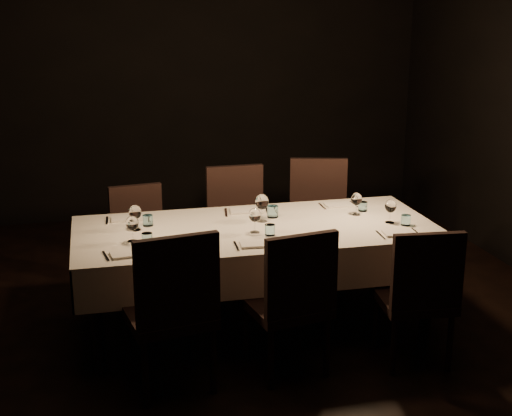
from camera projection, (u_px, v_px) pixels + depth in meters
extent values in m
cube|color=black|center=(256.00, 327.00, 5.20)|extent=(5.00, 6.00, 0.01)
cube|color=black|center=(192.00, 78.00, 7.59)|extent=(5.00, 0.01, 3.00)
cube|color=black|center=(502.00, 293.00, 1.97)|extent=(5.00, 0.01, 3.00)
cube|color=black|center=(256.00, 231.00, 4.99)|extent=(2.40, 1.00, 0.04)
cylinder|color=black|center=(97.00, 321.00, 4.46)|extent=(0.07, 0.07, 0.71)
cylinder|color=black|center=(95.00, 273.00, 5.25)|extent=(0.07, 0.07, 0.71)
cylinder|color=black|center=(426.00, 289.00, 4.95)|extent=(0.07, 0.07, 0.71)
cylinder|color=black|center=(379.00, 250.00, 5.74)|extent=(0.07, 0.07, 0.71)
cube|color=beige|center=(256.00, 228.00, 4.99)|extent=(2.52, 1.12, 0.01)
cube|color=beige|center=(240.00, 224.00, 5.54)|extent=(2.52, 0.01, 0.28)
cube|color=beige|center=(276.00, 276.00, 4.51)|extent=(2.52, 0.01, 0.28)
cube|color=beige|center=(420.00, 235.00, 5.30)|extent=(0.01, 1.12, 0.28)
cube|color=beige|center=(73.00, 262.00, 4.75)|extent=(0.01, 1.12, 0.28)
cylinder|color=black|center=(192.00, 333.00, 4.62)|extent=(0.04, 0.04, 0.43)
cylinder|color=black|center=(213.00, 361.00, 4.25)|extent=(0.04, 0.04, 0.43)
cylinder|color=black|center=(129.00, 344.00, 4.46)|extent=(0.04, 0.04, 0.43)
cylinder|color=black|center=(145.00, 374.00, 4.10)|extent=(0.04, 0.04, 0.43)
cube|color=black|center=(169.00, 315.00, 4.29)|extent=(0.57, 0.57, 0.06)
cube|color=black|center=(178.00, 281.00, 4.01)|extent=(0.49, 0.13, 0.54)
cube|color=silver|center=(128.00, 254.00, 4.43)|extent=(0.23, 0.16, 0.02)
cube|color=silver|center=(106.00, 256.00, 4.40)|extent=(0.04, 0.19, 0.01)
cube|color=silver|center=(150.00, 253.00, 4.46)|extent=(0.04, 0.19, 0.01)
cylinder|color=silver|center=(147.00, 239.00, 4.62)|extent=(0.07, 0.07, 0.08)
cylinder|color=white|center=(133.00, 241.00, 4.68)|extent=(0.07, 0.07, 0.00)
cylinder|color=white|center=(133.00, 235.00, 4.67)|extent=(0.01, 0.01, 0.08)
ellipsoid|color=white|center=(132.00, 223.00, 4.65)|extent=(0.08, 0.08, 0.10)
cylinder|color=black|center=(299.00, 323.00, 4.79)|extent=(0.04, 0.04, 0.40)
cylinder|color=black|center=(327.00, 347.00, 4.45)|extent=(0.04, 0.04, 0.40)
cylinder|color=black|center=(246.00, 333.00, 4.64)|extent=(0.04, 0.04, 0.40)
cylinder|color=black|center=(271.00, 359.00, 4.30)|extent=(0.04, 0.04, 0.40)
cube|color=black|center=(286.00, 306.00, 4.48)|extent=(0.54, 0.54, 0.06)
cube|color=black|center=(301.00, 275.00, 4.22)|extent=(0.47, 0.13, 0.51)
cube|color=silver|center=(257.00, 244.00, 4.61)|extent=(0.22, 0.15, 0.02)
cube|color=silver|center=(236.00, 246.00, 4.58)|extent=(0.02, 0.19, 0.01)
cube|color=silver|center=(277.00, 243.00, 4.64)|extent=(0.02, 0.19, 0.01)
cylinder|color=silver|center=(270.00, 230.00, 4.80)|extent=(0.07, 0.07, 0.07)
cylinder|color=white|center=(255.00, 232.00, 4.86)|extent=(0.07, 0.07, 0.00)
cylinder|color=white|center=(255.00, 226.00, 4.85)|extent=(0.01, 0.01, 0.08)
ellipsoid|color=white|center=(255.00, 215.00, 4.83)|extent=(0.08, 0.08, 0.10)
cylinder|color=black|center=(428.00, 318.00, 4.87)|extent=(0.04, 0.04, 0.39)
cylinder|color=black|center=(450.00, 343.00, 4.52)|extent=(0.04, 0.04, 0.39)
cylinder|color=black|center=(376.00, 322.00, 4.82)|extent=(0.04, 0.04, 0.39)
cylinder|color=black|center=(394.00, 347.00, 4.47)|extent=(0.04, 0.04, 0.39)
cube|color=black|center=(414.00, 300.00, 4.61)|extent=(0.49, 0.49, 0.06)
cube|color=black|center=(428.00, 271.00, 4.34)|extent=(0.45, 0.09, 0.49)
cube|color=silver|center=(399.00, 233.00, 4.83)|extent=(0.22, 0.15, 0.02)
cube|color=silver|center=(380.00, 235.00, 4.80)|extent=(0.03, 0.19, 0.01)
cube|color=silver|center=(417.00, 232.00, 4.86)|extent=(0.02, 0.19, 0.01)
cylinder|color=silver|center=(406.00, 220.00, 5.01)|extent=(0.07, 0.07, 0.07)
cylinder|color=white|center=(390.00, 222.00, 5.08)|extent=(0.06, 0.06, 0.00)
cylinder|color=white|center=(390.00, 217.00, 5.07)|extent=(0.01, 0.01, 0.08)
ellipsoid|color=white|center=(391.00, 206.00, 5.05)|extent=(0.08, 0.08, 0.10)
cylinder|color=black|center=(127.00, 285.00, 5.48)|extent=(0.04, 0.04, 0.37)
cylinder|color=black|center=(118.00, 270.00, 5.78)|extent=(0.04, 0.04, 0.37)
cylinder|color=black|center=(170.00, 279.00, 5.59)|extent=(0.04, 0.04, 0.37)
cylinder|color=black|center=(159.00, 265.00, 5.90)|extent=(0.04, 0.04, 0.37)
cube|color=black|center=(142.00, 250.00, 5.63)|extent=(0.48, 0.48, 0.05)
cube|color=black|center=(136.00, 213.00, 5.72)|extent=(0.42, 0.11, 0.46)
cube|color=silver|center=(127.00, 219.00, 5.15)|extent=(0.22, 0.15, 0.02)
cube|color=silver|center=(107.00, 221.00, 5.12)|extent=(0.03, 0.20, 0.01)
cube|color=silver|center=(146.00, 218.00, 5.18)|extent=(0.02, 0.20, 0.01)
cylinder|color=silver|center=(148.00, 220.00, 5.00)|extent=(0.07, 0.07, 0.08)
cylinder|color=white|center=(136.00, 230.00, 4.92)|extent=(0.07, 0.07, 0.00)
cylinder|color=white|center=(136.00, 224.00, 4.90)|extent=(0.01, 0.01, 0.08)
ellipsoid|color=white|center=(135.00, 212.00, 4.88)|extent=(0.09, 0.09, 0.10)
cylinder|color=black|center=(222.00, 274.00, 5.63)|extent=(0.04, 0.04, 0.41)
cylinder|color=black|center=(213.00, 258.00, 6.00)|extent=(0.04, 0.04, 0.41)
cylinder|color=black|center=(270.00, 270.00, 5.72)|extent=(0.04, 0.04, 0.41)
cylinder|color=black|center=(258.00, 254.00, 6.09)|extent=(0.04, 0.04, 0.41)
cube|color=black|center=(241.00, 236.00, 5.79)|extent=(0.48, 0.48, 0.06)
cube|color=black|center=(235.00, 196.00, 5.91)|extent=(0.47, 0.06, 0.51)
cube|color=silver|center=(247.00, 211.00, 5.34)|extent=(0.27, 0.19, 0.02)
cube|color=silver|center=(226.00, 213.00, 5.31)|extent=(0.05, 0.22, 0.01)
cube|color=silver|center=(267.00, 210.00, 5.38)|extent=(0.05, 0.22, 0.01)
cylinder|color=silver|center=(273.00, 212.00, 5.20)|extent=(0.08, 0.08, 0.09)
cylinder|color=white|center=(262.00, 221.00, 5.11)|extent=(0.08, 0.08, 0.00)
cylinder|color=white|center=(262.00, 214.00, 5.10)|extent=(0.01, 0.01, 0.09)
ellipsoid|color=white|center=(262.00, 202.00, 5.07)|extent=(0.10, 0.10, 0.11)
cylinder|color=black|center=(294.00, 264.00, 5.84)|extent=(0.04, 0.04, 0.42)
cylinder|color=black|center=(294.00, 248.00, 6.22)|extent=(0.04, 0.04, 0.42)
cylinder|color=black|center=(344.00, 265.00, 5.82)|extent=(0.04, 0.04, 0.42)
cylinder|color=black|center=(340.00, 248.00, 6.21)|extent=(0.04, 0.04, 0.42)
cube|color=black|center=(319.00, 229.00, 5.96)|extent=(0.59, 0.59, 0.06)
cube|color=black|center=(318.00, 189.00, 6.08)|extent=(0.48, 0.18, 0.53)
cube|color=silver|center=(338.00, 205.00, 5.50)|extent=(0.20, 0.13, 0.01)
cube|color=silver|center=(322.00, 206.00, 5.47)|extent=(0.02, 0.18, 0.01)
cube|color=silver|center=(354.00, 204.00, 5.53)|extent=(0.01, 0.18, 0.01)
cylinder|color=silver|center=(363.00, 206.00, 5.35)|extent=(0.07, 0.07, 0.07)
cylinder|color=white|center=(356.00, 215.00, 5.27)|extent=(0.06, 0.06, 0.00)
cylinder|color=white|center=(356.00, 209.00, 5.26)|extent=(0.01, 0.01, 0.08)
ellipsoid|color=white|center=(357.00, 199.00, 5.24)|extent=(0.08, 0.08, 0.09)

